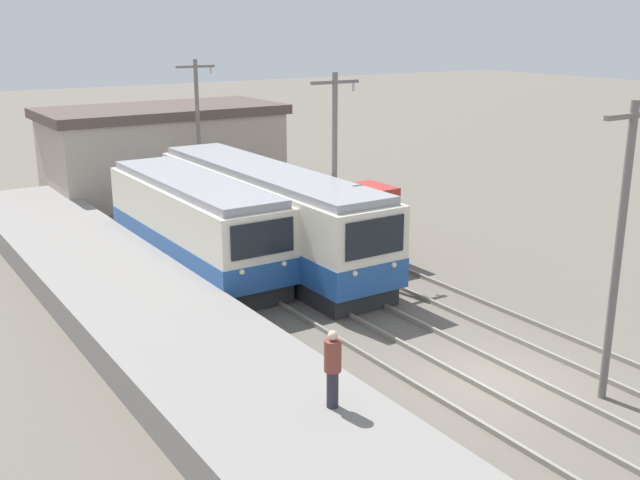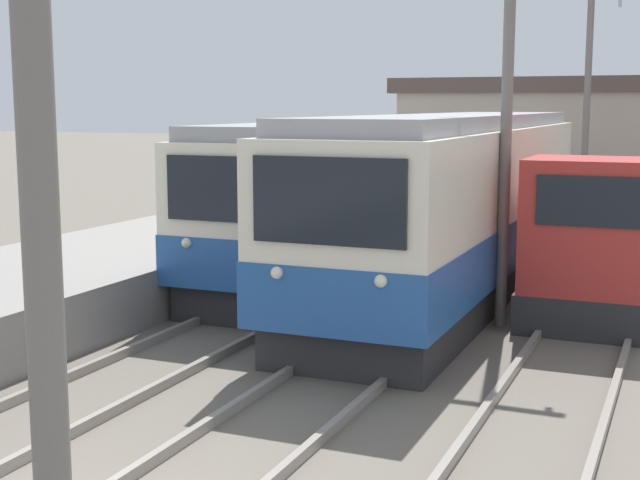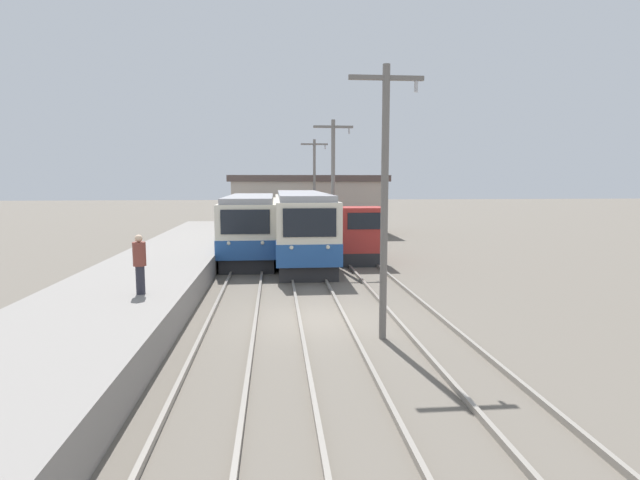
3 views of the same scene
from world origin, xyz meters
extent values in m
cube|color=#28282B|center=(-2.60, 12.88, 0.35)|extent=(2.58, 10.08, 0.70)
cube|color=silver|center=(-2.60, 12.88, 1.98)|extent=(2.80, 10.50, 2.56)
cube|color=#235199|center=(-2.60, 12.88, 1.16)|extent=(2.84, 10.54, 0.92)
cube|color=black|center=(-2.60, 7.60, 2.49)|extent=(2.24, 0.06, 1.12)
sphere|color=silver|center=(-3.37, 7.59, 1.52)|extent=(0.18, 0.18, 0.18)
sphere|color=silver|center=(-1.83, 7.59, 1.52)|extent=(0.18, 0.18, 0.18)
cube|color=#939399|center=(-2.60, 12.88, 3.40)|extent=(2.46, 10.08, 0.28)
cube|color=#28282B|center=(0.20, 12.41, 0.35)|extent=(2.58, 13.38, 0.70)
cube|color=silver|center=(0.20, 12.41, 2.07)|extent=(2.80, 13.94, 2.73)
cube|color=#235199|center=(0.20, 12.41, 1.19)|extent=(2.84, 13.98, 0.98)
cube|color=black|center=(0.20, 5.41, 2.61)|extent=(2.24, 0.06, 1.20)
sphere|color=silver|center=(-0.57, 5.40, 1.58)|extent=(0.18, 0.18, 0.18)
sphere|color=silver|center=(0.97, 5.40, 1.58)|extent=(0.18, 0.18, 0.18)
cube|color=#939399|center=(0.20, 12.41, 3.57)|extent=(2.46, 13.38, 0.28)
cube|color=#28282B|center=(3.20, 12.25, 0.35)|extent=(2.40, 5.99, 0.70)
cube|color=#B22D28|center=(3.20, 10.21, 1.85)|extent=(2.28, 1.92, 2.30)
cube|color=black|center=(3.20, 9.23, 2.36)|extent=(1.68, 0.04, 0.83)
cube|color=#B22D28|center=(3.20, 13.21, 1.40)|extent=(1.92, 3.97, 1.40)
cylinder|color=black|center=(3.20, 13.21, 2.35)|extent=(0.16, 0.16, 0.50)
cylinder|color=slate|center=(1.70, -2.09, 3.69)|extent=(0.20, 0.20, 7.39)
cylinder|color=slate|center=(1.70, 9.89, 3.69)|extent=(0.20, 0.20, 7.39)
cylinder|color=slate|center=(1.70, 21.86, 3.69)|extent=(0.20, 0.20, 7.39)
cylinder|color=#B2B2B7|center=(2.50, 21.86, 6.84)|extent=(0.10, 0.10, 0.30)
cube|color=#AD9E8E|center=(1.45, 26.00, 2.15)|extent=(12.00, 6.00, 4.29)
cube|color=#51423D|center=(1.45, 26.00, 4.54)|extent=(12.60, 6.30, 0.50)
camera|label=1|loc=(-13.52, -12.40, 9.02)|focal=42.00mm
camera|label=2|loc=(4.76, -5.67, 3.91)|focal=50.00mm
camera|label=3|loc=(-1.24, -15.32, 4.36)|focal=28.00mm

